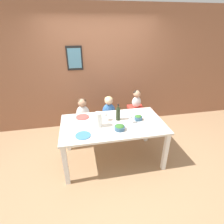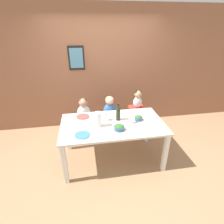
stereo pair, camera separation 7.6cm
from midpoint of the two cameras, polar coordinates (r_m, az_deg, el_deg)
ground_plane at (r=3.45m, az=-0.41°, el=-14.83°), size 14.00×14.00×0.00m
wall_back at (r=4.11m, az=-4.36°, el=13.49°), size 10.00×0.09×2.70m
dining_table at (r=3.04m, az=-0.45°, el=-5.21°), size 1.76×0.98×0.77m
chair_far_left at (r=3.77m, az=-9.74°, el=-3.97°), size 0.38×0.39×0.46m
chair_far_center at (r=3.81m, az=-1.59°, el=-3.22°), size 0.38×0.39×0.46m
chair_right_highchair at (r=3.87m, az=7.16°, el=-0.52°), size 0.32×0.33×0.68m
person_child_left at (r=3.61m, az=-10.15°, el=0.66°), size 0.27×0.18×0.51m
person_child_center at (r=3.65m, az=-1.66°, el=1.40°), size 0.27×0.18×0.51m
person_baby_right at (r=3.72m, az=7.48°, el=4.68°), size 0.19×0.16×0.39m
wine_bottle at (r=3.04m, az=1.28°, el=-0.55°), size 0.08×0.08×0.31m
paper_towel_roll at (r=2.86m, az=-5.27°, el=-2.53°), size 0.12×0.12×0.25m
wine_glass_near at (r=2.95m, az=5.33°, el=-1.57°), size 0.08×0.08×0.17m
wine_glass_far at (r=3.02m, az=-3.03°, el=-0.81°), size 0.08×0.08×0.17m
salad_bowl_large at (r=2.80m, az=1.73°, el=-5.05°), size 0.17×0.17×0.09m
salad_bowl_small at (r=3.11m, az=7.88°, el=-1.80°), size 0.14×0.14×0.09m
dinner_plate_front_left at (r=2.72m, az=-10.23°, el=-7.53°), size 0.24×0.24×0.01m
dinner_plate_back_left at (r=3.23m, az=-10.28°, el=-1.62°), size 0.24×0.24×0.01m
dinner_plate_back_right at (r=3.35m, az=8.15°, el=-0.33°), size 0.24×0.24×0.01m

